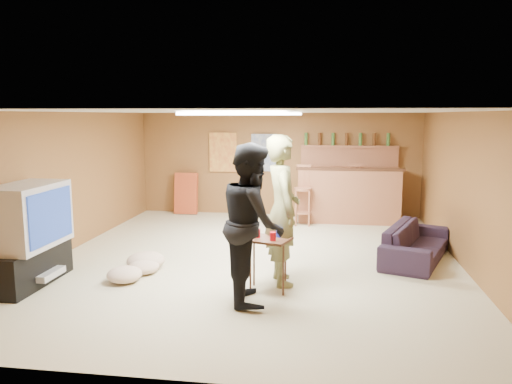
# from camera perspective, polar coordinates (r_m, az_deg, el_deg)

# --- Properties ---
(ground) EXTENTS (7.00, 7.00, 0.00)m
(ground) POSITION_cam_1_polar(r_m,az_deg,el_deg) (7.56, -0.22, -7.74)
(ground) COLOR #BCB390
(ground) RESTS_ON ground
(ceiling) EXTENTS (6.00, 7.00, 0.02)m
(ceiling) POSITION_cam_1_polar(r_m,az_deg,el_deg) (7.25, -0.23, 9.18)
(ceiling) COLOR silver
(ceiling) RESTS_ON ground
(wall_back) EXTENTS (6.00, 0.02, 2.20)m
(wall_back) POSITION_cam_1_polar(r_m,az_deg,el_deg) (10.77, 2.53, 3.19)
(wall_back) COLOR brown
(wall_back) RESTS_ON ground
(wall_front) EXTENTS (6.00, 0.02, 2.20)m
(wall_front) POSITION_cam_1_polar(r_m,az_deg,el_deg) (3.96, -7.78, -6.69)
(wall_front) COLOR brown
(wall_front) RESTS_ON ground
(wall_left) EXTENTS (0.02, 7.00, 2.20)m
(wall_left) POSITION_cam_1_polar(r_m,az_deg,el_deg) (8.31, -21.15, 0.93)
(wall_left) COLOR brown
(wall_left) RESTS_ON ground
(wall_right) EXTENTS (0.02, 7.00, 2.20)m
(wall_right) POSITION_cam_1_polar(r_m,az_deg,el_deg) (7.50, 23.09, 0.02)
(wall_right) COLOR brown
(wall_right) RESTS_ON ground
(tv_stand) EXTENTS (0.55, 1.30, 0.50)m
(tv_stand) POSITION_cam_1_polar(r_m,az_deg,el_deg) (7.08, -24.74, -7.62)
(tv_stand) COLOR black
(tv_stand) RESTS_ON ground
(dvd_box) EXTENTS (0.35, 0.50, 0.08)m
(dvd_box) POSITION_cam_1_polar(r_m,az_deg,el_deg) (6.99, -23.16, -8.58)
(dvd_box) COLOR #B2B2B7
(dvd_box) RESTS_ON tv_stand
(tv_body) EXTENTS (0.60, 1.10, 0.80)m
(tv_body) POSITION_cam_1_polar(r_m,az_deg,el_deg) (6.89, -24.60, -2.48)
(tv_body) COLOR #B2B2B7
(tv_body) RESTS_ON tv_stand
(tv_screen) EXTENTS (0.02, 0.95, 0.65)m
(tv_screen) POSITION_cam_1_polar(r_m,az_deg,el_deg) (6.73, -22.38, -2.59)
(tv_screen) COLOR navy
(tv_screen) RESTS_ON tv_body
(bar_counter) EXTENTS (2.00, 0.60, 1.10)m
(bar_counter) POSITION_cam_1_polar(r_m,az_deg,el_deg) (10.25, 10.57, -0.34)
(bar_counter) COLOR brown
(bar_counter) RESTS_ON ground
(bar_lip) EXTENTS (2.10, 0.12, 0.05)m
(bar_lip) POSITION_cam_1_polar(r_m,az_deg,el_deg) (9.93, 10.71, 2.56)
(bar_lip) COLOR #3B2013
(bar_lip) RESTS_ON bar_counter
(bar_shelf) EXTENTS (2.00, 0.18, 0.05)m
(bar_shelf) POSITION_cam_1_polar(r_m,az_deg,el_deg) (10.59, 10.62, 5.12)
(bar_shelf) COLOR brown
(bar_shelf) RESTS_ON bar_backing
(bar_backing) EXTENTS (2.00, 0.14, 0.60)m
(bar_backing) POSITION_cam_1_polar(r_m,az_deg,el_deg) (10.64, 10.57, 3.52)
(bar_backing) COLOR brown
(bar_backing) RESTS_ON bar_counter
(poster_left) EXTENTS (0.60, 0.03, 0.85)m
(poster_left) POSITION_cam_1_polar(r_m,az_deg,el_deg) (10.90, -3.79, 4.56)
(poster_left) COLOR #BF3F26
(poster_left) RESTS_ON wall_back
(poster_right) EXTENTS (0.55, 0.03, 0.80)m
(poster_right) POSITION_cam_1_polar(r_m,az_deg,el_deg) (10.74, 0.92, 4.52)
(poster_right) COLOR #334C99
(poster_right) RESTS_ON wall_back
(folding_chair_stack) EXTENTS (0.50, 0.26, 0.91)m
(folding_chair_stack) POSITION_cam_1_polar(r_m,az_deg,el_deg) (11.04, -7.98, -0.16)
(folding_chair_stack) COLOR #B54321
(folding_chair_stack) RESTS_ON ground
(ceiling_panel_front) EXTENTS (1.20, 0.60, 0.04)m
(ceiling_panel_front) POSITION_cam_1_polar(r_m,az_deg,el_deg) (5.77, -2.46, 8.97)
(ceiling_panel_front) COLOR white
(ceiling_panel_front) RESTS_ON ceiling
(ceiling_panel_back) EXTENTS (1.20, 0.60, 0.04)m
(ceiling_panel_back) POSITION_cam_1_polar(r_m,az_deg,el_deg) (8.43, 0.99, 8.92)
(ceiling_panel_back) COLOR white
(ceiling_panel_back) RESTS_ON ceiling
(person_olive) EXTENTS (0.64, 0.80, 1.91)m
(person_olive) POSITION_cam_1_polar(r_m,az_deg,el_deg) (6.35, 3.00, -2.07)
(person_olive) COLOR olive
(person_olive) RESTS_ON ground
(person_black) EXTENTS (0.88, 1.03, 1.85)m
(person_black) POSITION_cam_1_polar(r_m,az_deg,el_deg) (5.74, -0.41, -3.56)
(person_black) COLOR black
(person_black) RESTS_ON ground
(sofa) EXTENTS (1.29, 1.94, 0.53)m
(sofa) POSITION_cam_1_polar(r_m,az_deg,el_deg) (7.85, 17.85, -5.54)
(sofa) COLOR black
(sofa) RESTS_ON ground
(tray_table) EXTENTS (0.61, 0.54, 0.66)m
(tray_table) POSITION_cam_1_polar(r_m,az_deg,el_deg) (6.20, 1.41, -8.28)
(tray_table) COLOR #3B2013
(tray_table) RESTS_ON ground
(cup_red_near) EXTENTS (0.08, 0.08, 0.11)m
(cup_red_near) POSITION_cam_1_polar(r_m,az_deg,el_deg) (6.15, 0.15, -4.73)
(cup_red_near) COLOR #B80C16
(cup_red_near) RESTS_ON tray_table
(cup_red_far) EXTENTS (0.10, 0.10, 0.10)m
(cup_red_far) POSITION_cam_1_polar(r_m,az_deg,el_deg) (6.00, 1.95, -5.09)
(cup_red_far) COLOR #B80C16
(cup_red_far) RESTS_ON tray_table
(cup_blue) EXTENTS (0.12, 0.12, 0.12)m
(cup_blue) POSITION_cam_1_polar(r_m,az_deg,el_deg) (6.18, 2.73, -4.60)
(cup_blue) COLOR navy
(cup_blue) RESTS_ON tray_table
(bar_stool_left) EXTENTS (0.43, 0.43, 1.29)m
(bar_stool_left) POSITION_cam_1_polar(r_m,az_deg,el_deg) (9.80, 5.40, -0.08)
(bar_stool_left) COLOR brown
(bar_stool_left) RESTS_ON ground
(bar_stool_right) EXTENTS (0.50, 0.50, 1.26)m
(bar_stool_right) POSITION_cam_1_polar(r_m,az_deg,el_deg) (10.13, 11.21, -0.01)
(bar_stool_right) COLOR brown
(bar_stool_right) RESTS_ON ground
(cushion_near_tv) EXTENTS (0.69, 0.69, 0.24)m
(cushion_near_tv) POSITION_cam_1_polar(r_m,az_deg,el_deg) (7.26, -12.49, -7.66)
(cushion_near_tv) COLOR tan
(cushion_near_tv) RESTS_ON ground
(cushion_mid) EXTENTS (0.47, 0.47, 0.19)m
(cushion_mid) POSITION_cam_1_polar(r_m,az_deg,el_deg) (7.08, -12.69, -8.33)
(cushion_mid) COLOR tan
(cushion_mid) RESTS_ON ground
(cushion_far) EXTENTS (0.57, 0.57, 0.20)m
(cushion_far) POSITION_cam_1_polar(r_m,az_deg,el_deg) (6.78, -14.81, -9.10)
(cushion_far) COLOR tan
(cushion_far) RESTS_ON ground
(bottle_row) EXTENTS (1.76, 0.08, 0.26)m
(bottle_row) POSITION_cam_1_polar(r_m,az_deg,el_deg) (10.56, 10.32, 5.96)
(bottle_row) COLOR #3F7233
(bottle_row) RESTS_ON bar_shelf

